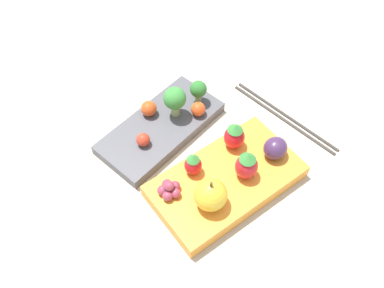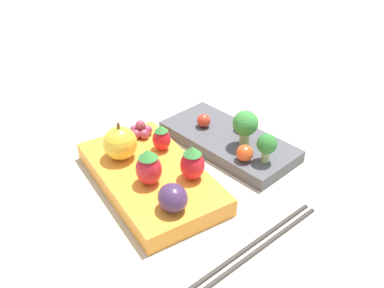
{
  "view_description": "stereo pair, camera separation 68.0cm",
  "coord_description": "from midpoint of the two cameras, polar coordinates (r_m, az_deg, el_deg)",
  "views": [
    {
      "loc": [
        -0.24,
        -0.3,
        0.56
      ],
      "look_at": [
        0.01,
        -0.01,
        0.04
      ],
      "focal_mm": 40.0,
      "sensor_mm": 36.0,
      "label": 1
    },
    {
      "loc": [
        0.41,
        -0.3,
        0.37
      ],
      "look_at": [
        0.01,
        -0.01,
        0.04
      ],
      "focal_mm": 40.0,
      "sensor_mm": 36.0,
      "label": 2
    }
  ],
  "objects": [
    {
      "name": "apple",
      "position": [
        0.48,
        -30.53,
        -22.6
      ],
      "size": [
        0.05,
        0.05,
        0.05
      ],
      "color": "gold",
      "rests_on": "bento_box_fruit"
    },
    {
      "name": "cherry_tomato_2",
      "position": [
        0.55,
        -25.83,
        -5.95
      ],
      "size": [
        0.02,
        0.02,
        0.02
      ],
      "color": "#DB4C1E",
      "rests_on": "bento_box_savoury"
    },
    {
      "name": "chopsticks_pair",
      "position": [
        0.53,
        -10.04,
        -7.25
      ],
      "size": [
        0.03,
        0.21,
        0.01
      ],
      "color": "#332D28",
      "rests_on": "ground_plane"
    },
    {
      "name": "plum",
      "position": [
        0.47,
        -16.08,
        -14.91
      ],
      "size": [
        0.04,
        0.03,
        0.03
      ],
      "color": "#42284C",
      "rests_on": "bento_box_fruit"
    },
    {
      "name": "cherry_tomato_1",
      "position": [
        0.59,
        -32.76,
        -5.36
      ],
      "size": [
        0.03,
        0.03,
        0.03
      ],
      "color": "#DB4C1E",
      "rests_on": "bento_box_savoury"
    },
    {
      "name": "broccoli_floret_0",
      "position": [
        0.55,
        -25.59,
        -2.59
      ],
      "size": [
        0.03,
        0.03,
        0.04
      ],
      "color": "#93B770",
      "rests_on": "bento_box_savoury"
    },
    {
      "name": "grape_cluster",
      "position": [
        0.52,
        -35.03,
        -20.0
      ],
      "size": [
        0.03,
        0.03,
        0.03
      ],
      "color": "#93384C",
      "rests_on": "bento_box_fruit"
    },
    {
      "name": "bento_box_savoury",
      "position": [
        0.59,
        -31.02,
        -8.55
      ],
      "size": [
        0.22,
        0.13,
        0.02
      ],
      "color": "#4C4C51",
      "rests_on": "ground_plane"
    },
    {
      "name": "broccoli_floret_1",
      "position": [
        0.55,
        -30.19,
        -4.48
      ],
      "size": [
        0.04,
        0.04,
        0.06
      ],
      "color": "#93B770",
      "rests_on": "bento_box_savoury"
    },
    {
      "name": "strawberry_1",
      "position": [
        0.5,
        -30.85,
        -16.54
      ],
      "size": [
        0.03,
        0.03,
        0.04
      ],
      "color": "red",
      "rests_on": "bento_box_fruit"
    },
    {
      "name": "strawberry_2",
      "position": [
        0.46,
        -22.82,
        -18.11
      ],
      "size": [
        0.03,
        0.03,
        0.05
      ],
      "color": "red",
      "rests_on": "bento_box_fruit"
    },
    {
      "name": "strawberry_0",
      "position": [
        0.49,
        -22.88,
        -12.06
      ],
      "size": [
        0.03,
        0.03,
        0.05
      ],
      "color": "red",
      "rests_on": "bento_box_fruit"
    },
    {
      "name": "bento_box_fruit",
      "position": [
        0.51,
        -24.56,
        -19.55
      ],
      "size": [
        0.23,
        0.14,
        0.03
      ],
      "color": "orange",
      "rests_on": "ground_plane"
    },
    {
      "name": "cherry_tomato_0",
      "position": [
        0.57,
        -35.32,
        -10.82
      ],
      "size": [
        0.02,
        0.02,
        0.02
      ],
      "color": "red",
      "rests_on": "bento_box_savoury"
    },
    {
      "name": "ground_plane",
      "position": [
        0.56,
        -28.42,
        -13.93
      ],
      "size": [
        4.0,
        4.0,
        0.0
      ],
      "primitive_type": "plane",
      "color": "#BCB29E"
    }
  ]
}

